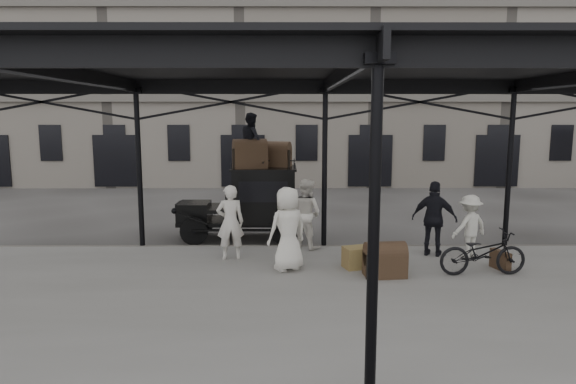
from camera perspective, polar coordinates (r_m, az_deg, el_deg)
name	(u,v)px	position (r m, az deg, el deg)	size (l,w,h in m)	color
ground	(330,273)	(12.39, 4.67, -8.93)	(120.00, 120.00, 0.00)	#383533
platform	(338,300)	(10.48, 5.63, -11.84)	(28.00, 8.00, 0.15)	slate
canopy	(340,69)	(10.13, 5.85, 13.49)	(22.50, 9.00, 4.74)	black
building_frontage	(304,55)	(29.96, 1.81, 14.93)	(64.00, 8.00, 14.00)	slate
taxi	(254,200)	(15.34, -3.84, -0.86)	(3.65, 1.55, 2.18)	black
porter_left	(230,222)	(12.80, -6.44, -3.35)	(0.68, 0.45, 1.87)	silver
porter_midleft	(306,213)	(13.83, 1.99, -2.38)	(0.91, 0.71, 1.87)	silver
porter_centre	(288,229)	(11.82, -0.03, -4.11)	(0.95, 0.62, 1.95)	silver
porter_official	(434,219)	(13.54, 15.95, -2.87)	(1.12, 0.47, 1.91)	black
porter_right	(470,226)	(13.77, 19.53, -3.56)	(1.02, 0.59, 1.58)	beige
bicycle	(483,253)	(12.36, 20.82, -6.32)	(0.68, 1.95, 1.02)	black
porter_roof	(252,140)	(15.05, -4.05, 5.77)	(0.78, 0.61, 1.60)	black
steamer_trunk_roof_near	(250,156)	(14.93, -4.26, 4.01)	(0.96, 0.59, 0.70)	#412F1E
steamer_trunk_roof_far	(276,156)	(15.35, -1.34, 4.01)	(0.85, 0.52, 0.62)	#412F1E
steamer_trunk_platform	(385,262)	(11.71, 10.72, -7.65)	(0.90, 0.55, 0.66)	#412F1E
wicker_hamper	(357,257)	(12.25, 7.65, -7.22)	(0.60, 0.45, 0.50)	olive
suitcase_upright	(500,260)	(12.99, 22.52, -7.01)	(0.15, 0.60, 0.45)	#412F1E
suitcase_flat	(379,256)	(12.64, 10.03, -7.01)	(0.60, 0.15, 0.40)	#412F1E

